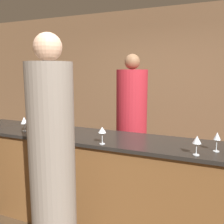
{
  "coord_description": "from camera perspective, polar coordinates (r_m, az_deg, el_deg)",
  "views": [
    {
      "loc": [
        1.03,
        -2.28,
        1.69
      ],
      "look_at": [
        0.01,
        0.1,
        1.27
      ],
      "focal_mm": 40.0,
      "sensor_mm": 36.0,
      "label": 1
    }
  ],
  "objects": [
    {
      "name": "bartender",
      "position": [
        3.25,
        4.44,
        -5.22
      ],
      "size": [
        0.39,
        0.39,
        1.91
      ],
      "rotation": [
        0.0,
        0.0,
        3.14
      ],
      "color": "maroon",
      "rests_on": "ground_plane"
    },
    {
      "name": "wine_bottle_0",
      "position": [
        3.32,
        -17.15,
        -1.01
      ],
      "size": [
        0.07,
        0.07,
        0.26
      ],
      "color": "#19381E",
      "rests_on": "bar_counter"
    },
    {
      "name": "guest_0",
      "position": [
        2.13,
        -13.43,
        -12.19
      ],
      "size": [
        0.37,
        0.37,
        1.98
      ],
      "color": "gray",
      "rests_on": "ground_plane"
    },
    {
      "name": "wine_glass_0",
      "position": [
        2.32,
        -2.27,
        -4.24
      ],
      "size": [
        0.08,
        0.08,
        0.16
      ],
      "color": "silver",
      "rests_on": "bar_counter"
    },
    {
      "name": "wine_glass_1",
      "position": [
        2.13,
        18.83,
        -6.14
      ],
      "size": [
        0.07,
        0.07,
        0.16
      ],
      "color": "silver",
      "rests_on": "bar_counter"
    },
    {
      "name": "back_wall",
      "position": [
        4.65,
        10.51,
        5.46
      ],
      "size": [
        8.0,
        0.06,
        2.8
      ],
      "color": "brown",
      "rests_on": "ground_plane"
    },
    {
      "name": "wine_glass_4",
      "position": [
        2.29,
        22.88,
        -5.28
      ],
      "size": [
        0.06,
        0.06,
        0.17
      ],
      "color": "silver",
      "rests_on": "bar_counter"
    },
    {
      "name": "wine_glass_2",
      "position": [
        2.99,
        -19.45,
        -1.87
      ],
      "size": [
        0.08,
        0.08,
        0.16
      ],
      "color": "silver",
      "rests_on": "bar_counter"
    },
    {
      "name": "bar_counter",
      "position": [
        2.76,
        -1.02,
        -16.03
      ],
      "size": [
        3.6,
        0.62,
        1.02
      ],
      "color": "brown",
      "rests_on": "ground_plane"
    }
  ]
}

